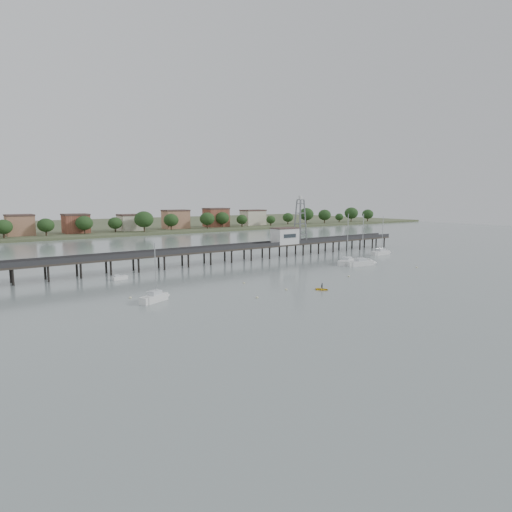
{
  "coord_description": "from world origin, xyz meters",
  "views": [
    {
      "loc": [
        -62.61,
        -45.48,
        18.57
      ],
      "look_at": [
        0.57,
        42.0,
        4.0
      ],
      "focal_mm": 30.0,
      "sensor_mm": 36.0,
      "label": 1
    }
  ],
  "objects_px": {
    "pier": "(218,250)",
    "sailboat_a": "(158,297)",
    "sailboat_c": "(348,261)",
    "white_tender": "(119,278)",
    "lattice_tower": "(300,221)",
    "sailboat_d": "(365,263)",
    "yellow_dinghy": "(322,290)",
    "sailboat_e": "(384,253)"
  },
  "relations": [
    {
      "from": "lattice_tower",
      "to": "sailboat_a",
      "type": "distance_m",
      "value": 72.59
    },
    {
      "from": "sailboat_c",
      "to": "pier",
      "type": "bearing_deg",
      "value": 119.14
    },
    {
      "from": "sailboat_c",
      "to": "sailboat_e",
      "type": "distance_m",
      "value": 25.28
    },
    {
      "from": "lattice_tower",
      "to": "yellow_dinghy",
      "type": "xyz_separation_m",
      "value": [
        -33.07,
        -43.98,
        -11.1
      ]
    },
    {
      "from": "sailboat_d",
      "to": "white_tender",
      "type": "xyz_separation_m",
      "value": [
        -63.06,
        18.82,
        -0.22
      ]
    },
    {
      "from": "sailboat_d",
      "to": "white_tender",
      "type": "distance_m",
      "value": 65.81
    },
    {
      "from": "lattice_tower",
      "to": "sailboat_d",
      "type": "relative_size",
      "value": 1.02
    },
    {
      "from": "pier",
      "to": "lattice_tower",
      "type": "distance_m",
      "value": 32.34
    },
    {
      "from": "sailboat_a",
      "to": "white_tender",
      "type": "relative_size",
      "value": 3.1
    },
    {
      "from": "lattice_tower",
      "to": "yellow_dinghy",
      "type": "bearing_deg",
      "value": -126.94
    },
    {
      "from": "sailboat_d",
      "to": "yellow_dinghy",
      "type": "bearing_deg",
      "value": -141.9
    },
    {
      "from": "sailboat_e",
      "to": "yellow_dinghy",
      "type": "bearing_deg",
      "value": -151.03
    },
    {
      "from": "sailboat_a",
      "to": "sailboat_c",
      "type": "relative_size",
      "value": 0.74
    },
    {
      "from": "pier",
      "to": "yellow_dinghy",
      "type": "bearing_deg",
      "value": -92.04
    },
    {
      "from": "sailboat_e",
      "to": "white_tender",
      "type": "bearing_deg",
      "value": 177.64
    },
    {
      "from": "pier",
      "to": "sailboat_c",
      "type": "xyz_separation_m",
      "value": [
        30.35,
        -22.22,
        -3.16
      ]
    },
    {
      "from": "sailboat_a",
      "to": "sailboat_e",
      "type": "distance_m",
      "value": 88.79
    },
    {
      "from": "lattice_tower",
      "to": "sailboat_d",
      "type": "distance_m",
      "value": 29.36
    },
    {
      "from": "sailboat_a",
      "to": "white_tender",
      "type": "distance_m",
      "value": 24.39
    },
    {
      "from": "lattice_tower",
      "to": "sailboat_c",
      "type": "distance_m",
      "value": 24.59
    },
    {
      "from": "lattice_tower",
      "to": "sailboat_a",
      "type": "bearing_deg",
      "value": -152.66
    },
    {
      "from": "sailboat_c",
      "to": "sailboat_a",
      "type": "bearing_deg",
      "value": 165.1
    },
    {
      "from": "white_tender",
      "to": "sailboat_d",
      "type": "bearing_deg",
      "value": -25.9
    },
    {
      "from": "sailboat_a",
      "to": "yellow_dinghy",
      "type": "height_order",
      "value": "sailboat_a"
    },
    {
      "from": "white_tender",
      "to": "yellow_dinghy",
      "type": "distance_m",
      "value": 46.32
    },
    {
      "from": "pier",
      "to": "white_tender",
      "type": "bearing_deg",
      "value": -164.7
    },
    {
      "from": "sailboat_a",
      "to": "sailboat_d",
      "type": "bearing_deg",
      "value": -20.27
    },
    {
      "from": "lattice_tower",
      "to": "pier",
      "type": "bearing_deg",
      "value": -180.0
    },
    {
      "from": "lattice_tower",
      "to": "yellow_dinghy",
      "type": "height_order",
      "value": "lattice_tower"
    },
    {
      "from": "sailboat_a",
      "to": "sailboat_d",
      "type": "height_order",
      "value": "sailboat_d"
    },
    {
      "from": "pier",
      "to": "sailboat_d",
      "type": "relative_size",
      "value": 9.83
    },
    {
      "from": "pier",
      "to": "lattice_tower",
      "type": "height_order",
      "value": "lattice_tower"
    },
    {
      "from": "sailboat_c",
      "to": "white_tender",
      "type": "relative_size",
      "value": 4.19
    },
    {
      "from": "sailboat_c",
      "to": "sailboat_d",
      "type": "xyz_separation_m",
      "value": [
        1.23,
        -5.21,
        -0.0
      ]
    },
    {
      "from": "sailboat_c",
      "to": "sailboat_e",
      "type": "bearing_deg",
      "value": -9.84
    },
    {
      "from": "pier",
      "to": "yellow_dinghy",
      "type": "distance_m",
      "value": 44.17
    },
    {
      "from": "pier",
      "to": "sailboat_a",
      "type": "relative_size",
      "value": 13.39
    },
    {
      "from": "lattice_tower",
      "to": "white_tender",
      "type": "relative_size",
      "value": 4.29
    },
    {
      "from": "sailboat_d",
      "to": "yellow_dinghy",
      "type": "xyz_separation_m",
      "value": [
        -33.15,
        -16.55,
        -0.63
      ]
    },
    {
      "from": "lattice_tower",
      "to": "sailboat_e",
      "type": "relative_size",
      "value": 1.15
    },
    {
      "from": "pier",
      "to": "sailboat_e",
      "type": "distance_m",
      "value": 57.1
    },
    {
      "from": "sailboat_a",
      "to": "sailboat_e",
      "type": "height_order",
      "value": "sailboat_e"
    }
  ]
}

